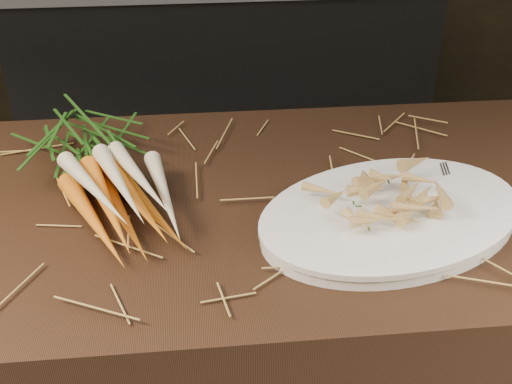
# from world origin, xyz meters

# --- Properties ---
(back_counter) EXTENTS (1.82, 0.62, 0.84)m
(back_counter) POSITION_xyz_m (0.30, 2.18, 0.42)
(back_counter) COLOR black
(back_counter) RESTS_ON ground
(straw_bedding) EXTENTS (1.40, 0.60, 0.02)m
(straw_bedding) POSITION_xyz_m (0.00, 0.30, 0.91)
(straw_bedding) COLOR olive
(straw_bedding) RESTS_ON main_counter
(root_veg_bunch) EXTENTS (0.33, 0.52, 0.09)m
(root_veg_bunch) POSITION_xyz_m (-0.01, 0.37, 0.95)
(root_veg_bunch) COLOR orange
(root_veg_bunch) RESTS_ON main_counter
(serving_platter) EXTENTS (0.52, 0.43, 0.02)m
(serving_platter) POSITION_xyz_m (0.47, 0.19, 0.91)
(serving_platter) COLOR white
(serving_platter) RESTS_ON main_counter
(roasted_veg_heap) EXTENTS (0.26, 0.22, 0.05)m
(roasted_veg_heap) POSITION_xyz_m (0.47, 0.19, 0.95)
(roasted_veg_heap) COLOR #AC8345
(roasted_veg_heap) RESTS_ON serving_platter
(serving_fork) EXTENTS (0.05, 0.17, 0.00)m
(serving_fork) POSITION_xyz_m (0.62, 0.23, 0.93)
(serving_fork) COLOR silver
(serving_fork) RESTS_ON serving_platter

